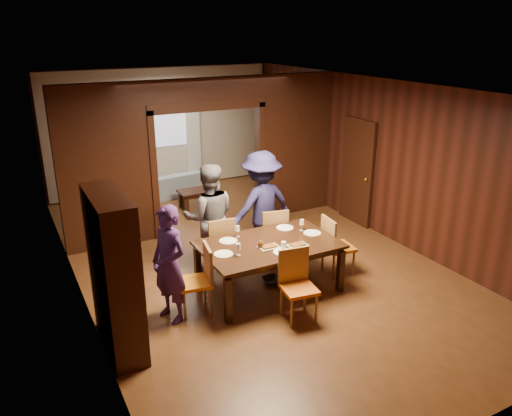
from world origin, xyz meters
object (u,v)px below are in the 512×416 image
person_purple (169,264)px  chair_far_r (272,234)px  chair_left (194,280)px  person_navy (261,206)px  coffee_table (197,199)px  dining_table (269,266)px  chair_right (339,245)px  person_grey (209,218)px  chair_near (299,287)px  hutch (114,274)px  chair_far_l (219,244)px  sofa (168,184)px

person_purple → chair_far_r: 2.29m
chair_left → person_navy: bearing=134.7°
person_purple → coffee_table: person_purple is taller
chair_left → coffee_table: bearing=168.1°
dining_table → chair_right: chair_right is taller
chair_left → chair_right: same height
chair_right → chair_left: bearing=97.2°
person_grey → chair_near: size_ratio=1.83×
person_purple → chair_left: size_ratio=1.68×
person_grey → hutch: size_ratio=0.89×
dining_table → coffee_table: dining_table is taller
dining_table → chair_far_l: size_ratio=2.07×
chair_far_l → person_purple: bearing=45.7°
chair_right → chair_far_l: bearing=67.3°
coffee_table → hutch: 5.13m
sofa → dining_table: 4.98m
dining_table → chair_near: size_ratio=2.07×
person_purple → person_navy: person_navy is taller
hutch → person_grey: bearing=38.3°
sofa → chair_far_r: 4.17m
chair_far_r → chair_right: bearing=140.9°
person_navy → sofa: 3.97m
chair_near → person_navy: bearing=84.1°
person_navy → dining_table: size_ratio=0.93×
sofa → chair_far_l: size_ratio=1.97×
chair_far_l → hutch: bearing=38.7°
sofa → chair_far_r: chair_far_r is taller
person_purple → chair_left: person_purple is taller
dining_table → chair_left: 1.22m
chair_far_r → hutch: hutch is taller
chair_far_l → chair_near: size_ratio=1.00×
sofa → hutch: bearing=58.5°
sofa → coffee_table: (0.30, -1.07, -0.08)m
dining_table → chair_left: bearing=-176.6°
chair_far_l → hutch: 2.34m
person_grey → person_purple: bearing=65.3°
sofa → coffee_table: 1.11m
person_purple → chair_right: 2.82m
chair_right → chair_near: bearing=130.1°
person_grey → hutch: hutch is taller
person_purple → chair_right: (2.80, 0.02, -0.33)m
person_grey → chair_left: person_grey is taller
sofa → chair_far_l: chair_far_l is taller
coffee_table → chair_near: size_ratio=0.82×
person_navy → chair_near: (-0.49, -1.98, -0.45)m
sofa → chair_near: 5.88m
sofa → chair_far_r: (0.44, -4.14, 0.21)m
dining_table → chair_left: size_ratio=2.07×
chair_far_r → coffee_table: bearing=-75.6°
coffee_table → chair_far_r: bearing=-87.5°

